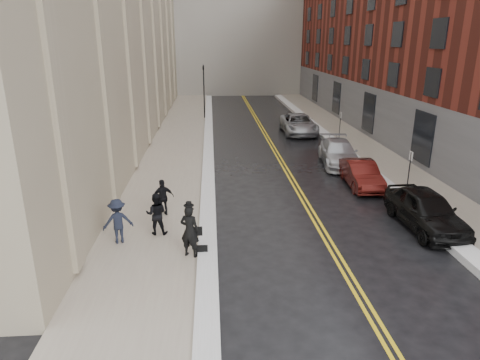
{
  "coord_description": "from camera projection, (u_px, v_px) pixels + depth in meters",
  "views": [
    {
      "loc": [
        -1.97,
        -11.87,
        7.52
      ],
      "look_at": [
        -0.75,
        5.98,
        1.6
      ],
      "focal_mm": 32.0,
      "sensor_mm": 36.0,
      "label": 1
    }
  ],
  "objects": [
    {
      "name": "parking_sign_near",
      "position": [
        409.0,
        168.0,
        21.4
      ],
      "size": [
        0.06,
        0.35,
        2.23
      ],
      "color": "black",
      "rests_on": "ground"
    },
    {
      "name": "car_silver_near",
      "position": [
        339.0,
        153.0,
        26.69
      ],
      "size": [
        2.68,
        5.38,
        1.5
      ],
      "primitive_type": "imported",
      "rotation": [
        0.0,
        0.0,
        -0.11
      ],
      "color": "#B3B4BB",
      "rests_on": "ground"
    },
    {
      "name": "car_black",
      "position": [
        426.0,
        210.0,
        17.63
      ],
      "size": [
        2.03,
        4.81,
        1.62
      ],
      "primitive_type": "imported",
      "rotation": [
        0.0,
        0.0,
        0.03
      ],
      "color": "black",
      "rests_on": "ground"
    },
    {
      "name": "pedestrian_c",
      "position": [
        163.0,
        197.0,
        18.58
      ],
      "size": [
        1.03,
        0.7,
        1.63
      ],
      "primitive_type": "imported",
      "rotation": [
        0.0,
        0.0,
        3.49
      ],
      "color": "black",
      "rests_on": "sidewalk_left"
    },
    {
      "name": "traffic_signal",
      "position": [
        204.0,
        87.0,
        41.02
      ],
      "size": [
        0.18,
        0.15,
        5.2
      ],
      "color": "black",
      "rests_on": "ground"
    },
    {
      "name": "car_maroon",
      "position": [
        361.0,
        174.0,
        22.71
      ],
      "size": [
        1.62,
        4.22,
        1.37
      ],
      "primitive_type": "imported",
      "rotation": [
        0.0,
        0.0,
        -0.04
      ],
      "color": "#450F0C",
      "rests_on": "ground"
    },
    {
      "name": "building_right",
      "position": [
        455.0,
        19.0,
        33.82
      ],
      "size": [
        14.0,
        50.0,
        18.0
      ],
      "primitive_type": "cube",
      "color": "maroon",
      "rests_on": "ground"
    },
    {
      "name": "parking_sign_far",
      "position": [
        340.0,
        123.0,
        32.76
      ],
      "size": [
        0.06,
        0.35,
        2.23
      ],
      "color": "black",
      "rests_on": "ground"
    },
    {
      "name": "sidewalk_left",
      "position": [
        174.0,
        156.0,
        28.58
      ],
      "size": [
        4.0,
        64.0,
        0.15
      ],
      "primitive_type": "cube",
      "color": "gray",
      "rests_on": "ground"
    },
    {
      "name": "snow_ridge_right",
      "position": [
        345.0,
        152.0,
        29.3
      ],
      "size": [
        0.85,
        60.8,
        0.3
      ],
      "primitive_type": "cube",
      "color": "white",
      "rests_on": "ground"
    },
    {
      "name": "pedestrian_main",
      "position": [
        190.0,
        231.0,
        14.98
      ],
      "size": [
        0.82,
        0.69,
        1.93
      ],
      "primitive_type": "imported",
      "rotation": [
        0.0,
        0.0,
        2.75
      ],
      "color": "black",
      "rests_on": "sidewalk_left"
    },
    {
      "name": "snow_ridge_left",
      "position": [
        208.0,
        155.0,
        28.71
      ],
      "size": [
        0.7,
        60.8,
        0.26
      ],
      "primitive_type": "cube",
      "color": "white",
      "rests_on": "ground"
    },
    {
      "name": "car_silver_far",
      "position": [
        298.0,
        124.0,
        35.54
      ],
      "size": [
        2.74,
        5.76,
        1.59
      ],
      "primitive_type": "imported",
      "rotation": [
        0.0,
        0.0,
        -0.02
      ],
      "color": "#A2A4AB",
      "rests_on": "ground"
    },
    {
      "name": "pedestrian_b",
      "position": [
        118.0,
        221.0,
        16.03
      ],
      "size": [
        1.27,
        0.96,
        1.74
      ],
      "primitive_type": "imported",
      "rotation": [
        0.0,
        0.0,
        3.45
      ],
      "color": "black",
      "rests_on": "sidewalk_left"
    },
    {
      "name": "sidewalk_right",
      "position": [
        371.0,
        152.0,
        29.45
      ],
      "size": [
        3.0,
        64.0,
        0.15
      ],
      "primitive_type": "cube",
      "color": "gray",
      "rests_on": "ground"
    },
    {
      "name": "lane_stripe_a",
      "position": [
        276.0,
        155.0,
        29.04
      ],
      "size": [
        0.12,
        64.0,
        0.01
      ],
      "primitive_type": "cube",
      "color": "gold",
      "rests_on": "ground"
    },
    {
      "name": "ground",
      "position": [
        276.0,
        285.0,
        13.74
      ],
      "size": [
        160.0,
        160.0,
        0.0
      ],
      "primitive_type": "plane",
      "color": "black",
      "rests_on": "ground"
    },
    {
      "name": "pedestrian_a",
      "position": [
        156.0,
        214.0,
        16.76
      ],
      "size": [
        0.85,
        0.68,
        1.7
      ],
      "primitive_type": "imported",
      "rotation": [
        0.0,
        0.0,
        3.09
      ],
      "color": "black",
      "rests_on": "sidewalk_left"
    },
    {
      "name": "lane_stripe_b",
      "position": [
        279.0,
        155.0,
        29.06
      ],
      "size": [
        0.12,
        64.0,
        0.01
      ],
      "primitive_type": "cube",
      "color": "gold",
      "rests_on": "ground"
    }
  ]
}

